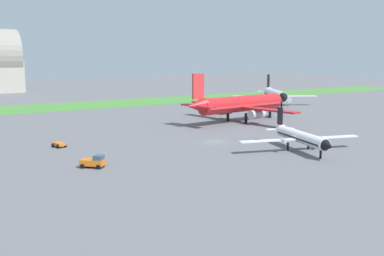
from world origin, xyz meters
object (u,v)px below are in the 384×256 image
(airplane_foreground_turboprop, at_px, (300,137))
(airplane_midfield_jet, at_px, (240,104))
(airplane_parked_jet_far, at_px, (275,95))
(baggage_cart_near_gate, at_px, (59,144))
(pushback_tug_midfield, at_px, (94,162))

(airplane_foreground_turboprop, distance_m, airplane_midfield_jet, 37.47)
(airplane_parked_jet_far, bearing_deg, baggage_cart_near_gate, -37.90)
(baggage_cart_near_gate, xyz_separation_m, pushback_tug_midfield, (-0.53, -18.33, 0.34))
(airplane_foreground_turboprop, xyz_separation_m, pushback_tug_midfield, (-35.25, 8.95, -1.62))
(airplane_parked_jet_far, xyz_separation_m, airplane_foreground_turboprop, (-52.43, -59.16, -1.25))
(baggage_cart_near_gate, bearing_deg, airplane_foreground_turboprop, -143.55)
(airplane_parked_jet_far, distance_m, airplane_foreground_turboprop, 79.06)
(baggage_cart_near_gate, bearing_deg, pushback_tug_midfield, 162.95)
(airplane_parked_jet_far, xyz_separation_m, baggage_cart_near_gate, (-87.16, -31.89, -3.22))
(airplane_foreground_turboprop, xyz_separation_m, airplane_midfield_jet, (15.06, 34.25, 2.09))
(airplane_foreground_turboprop, relative_size, pushback_tug_midfield, 5.84)
(airplane_midfield_jet, bearing_deg, airplane_parked_jet_far, 28.01)
(pushback_tug_midfield, bearing_deg, airplane_foreground_turboprop, 31.29)
(airplane_parked_jet_far, bearing_deg, pushback_tug_midfield, -28.20)
(airplane_parked_jet_far, relative_size, baggage_cart_near_gate, 9.55)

